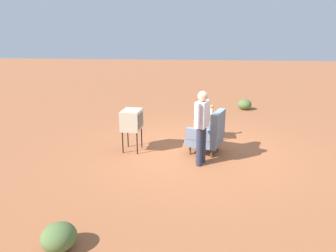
{
  "coord_description": "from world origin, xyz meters",
  "views": [
    {
      "loc": [
        7.12,
        0.09,
        2.73
      ],
      "look_at": [
        0.17,
        -0.76,
        0.65
      ],
      "focal_mm": 32.32,
      "sensor_mm": 36.0,
      "label": 1
    }
  ],
  "objects_px": {
    "armchair": "(209,133)",
    "soda_can_red": "(200,112)",
    "side_table": "(204,119)",
    "bottle_wine_green": "(196,111)",
    "person_standing": "(202,123)",
    "flower_vase": "(212,109)",
    "tv_on_stand": "(132,120)",
    "bottle_short_clear": "(203,112)",
    "soda_can_blue": "(198,113)"
  },
  "relations": [
    {
      "from": "tv_on_stand",
      "to": "person_standing",
      "type": "relative_size",
      "value": 0.63
    },
    {
      "from": "side_table",
      "to": "soda_can_red",
      "type": "height_order",
      "value": "soda_can_red"
    },
    {
      "from": "tv_on_stand",
      "to": "soda_can_red",
      "type": "distance_m",
      "value": 2.02
    },
    {
      "from": "bottle_wine_green",
      "to": "soda_can_blue",
      "type": "height_order",
      "value": "bottle_wine_green"
    },
    {
      "from": "tv_on_stand",
      "to": "bottle_short_clear",
      "type": "distance_m",
      "value": 2.05
    },
    {
      "from": "tv_on_stand",
      "to": "soda_can_red",
      "type": "relative_size",
      "value": 8.44
    },
    {
      "from": "tv_on_stand",
      "to": "soda_can_blue",
      "type": "distance_m",
      "value": 1.93
    },
    {
      "from": "side_table",
      "to": "bottle_wine_green",
      "type": "xyz_separation_m",
      "value": [
        0.15,
        -0.2,
        0.26
      ]
    },
    {
      "from": "armchair",
      "to": "soda_can_red",
      "type": "height_order",
      "value": "armchair"
    },
    {
      "from": "person_standing",
      "to": "bottle_wine_green",
      "type": "relative_size",
      "value": 5.12
    },
    {
      "from": "tv_on_stand",
      "to": "bottle_short_clear",
      "type": "xyz_separation_m",
      "value": [
        -1.11,
        1.72,
        -0.01
      ]
    },
    {
      "from": "person_standing",
      "to": "soda_can_red",
      "type": "bearing_deg",
      "value": -177.94
    },
    {
      "from": "armchair",
      "to": "soda_can_red",
      "type": "xyz_separation_m",
      "value": [
        -1.15,
        -0.23,
        0.23
      ]
    },
    {
      "from": "flower_vase",
      "to": "soda_can_blue",
      "type": "bearing_deg",
      "value": -70.48
    },
    {
      "from": "armchair",
      "to": "soda_can_red",
      "type": "relative_size",
      "value": 8.69
    },
    {
      "from": "armchair",
      "to": "soda_can_blue",
      "type": "bearing_deg",
      "value": -165.13
    },
    {
      "from": "soda_can_blue",
      "to": "tv_on_stand",
      "type": "bearing_deg",
      "value": -55.42
    },
    {
      "from": "bottle_short_clear",
      "to": "soda_can_blue",
      "type": "bearing_deg",
      "value": -81.82
    },
    {
      "from": "soda_can_blue",
      "to": "flower_vase",
      "type": "distance_m",
      "value": 0.39
    },
    {
      "from": "bottle_short_clear",
      "to": "flower_vase",
      "type": "height_order",
      "value": "flower_vase"
    },
    {
      "from": "soda_can_blue",
      "to": "side_table",
      "type": "bearing_deg",
      "value": 83.94
    },
    {
      "from": "armchair",
      "to": "soda_can_red",
      "type": "distance_m",
      "value": 1.19
    },
    {
      "from": "person_standing",
      "to": "flower_vase",
      "type": "relative_size",
      "value": 6.19
    },
    {
      "from": "soda_can_red",
      "to": "bottle_wine_green",
      "type": "distance_m",
      "value": 0.3
    },
    {
      "from": "side_table",
      "to": "bottle_wine_green",
      "type": "height_order",
      "value": "bottle_wine_green"
    },
    {
      "from": "person_standing",
      "to": "flower_vase",
      "type": "bearing_deg",
      "value": 172.28
    },
    {
      "from": "bottle_wine_green",
      "to": "bottle_short_clear",
      "type": "relative_size",
      "value": 1.6
    },
    {
      "from": "tv_on_stand",
      "to": "bottle_short_clear",
      "type": "height_order",
      "value": "tv_on_stand"
    },
    {
      "from": "bottle_wine_green",
      "to": "flower_vase",
      "type": "bearing_deg",
      "value": 124.75
    },
    {
      "from": "soda_can_blue",
      "to": "flower_vase",
      "type": "xyz_separation_m",
      "value": [
        -0.13,
        0.36,
        0.09
      ]
    },
    {
      "from": "armchair",
      "to": "person_standing",
      "type": "bearing_deg",
      "value": -13.57
    },
    {
      "from": "armchair",
      "to": "tv_on_stand",
      "type": "distance_m",
      "value": 1.89
    },
    {
      "from": "side_table",
      "to": "soda_can_blue",
      "type": "height_order",
      "value": "soda_can_blue"
    },
    {
      "from": "flower_vase",
      "to": "bottle_wine_green",
      "type": "bearing_deg",
      "value": -55.25
    },
    {
      "from": "bottle_wine_green",
      "to": "bottle_short_clear",
      "type": "bearing_deg",
      "value": 134.5
    },
    {
      "from": "armchair",
      "to": "bottle_short_clear",
      "type": "height_order",
      "value": "armchair"
    },
    {
      "from": "soda_can_blue",
      "to": "flower_vase",
      "type": "bearing_deg",
      "value": 109.52
    },
    {
      "from": "soda_can_red",
      "to": "bottle_short_clear",
      "type": "height_order",
      "value": "bottle_short_clear"
    },
    {
      "from": "armchair",
      "to": "soda_can_blue",
      "type": "relative_size",
      "value": 8.69
    },
    {
      "from": "bottle_short_clear",
      "to": "tv_on_stand",
      "type": "bearing_deg",
      "value": -57.02
    },
    {
      "from": "person_standing",
      "to": "soda_can_red",
      "type": "distance_m",
      "value": 1.85
    },
    {
      "from": "armchair",
      "to": "side_table",
      "type": "distance_m",
      "value": 1.04
    },
    {
      "from": "side_table",
      "to": "armchair",
      "type": "bearing_deg",
      "value": 7.14
    },
    {
      "from": "side_table",
      "to": "tv_on_stand",
      "type": "height_order",
      "value": "tv_on_stand"
    },
    {
      "from": "side_table",
      "to": "person_standing",
      "type": "bearing_deg",
      "value": -1.27
    },
    {
      "from": "armchair",
      "to": "side_table",
      "type": "height_order",
      "value": "armchair"
    },
    {
      "from": "soda_can_red",
      "to": "tv_on_stand",
      "type": "bearing_deg",
      "value": -53.75
    },
    {
      "from": "person_standing",
      "to": "soda_can_blue",
      "type": "bearing_deg",
      "value": -176.37
    },
    {
      "from": "tv_on_stand",
      "to": "bottle_short_clear",
      "type": "bearing_deg",
      "value": 122.98
    },
    {
      "from": "bottle_wine_green",
      "to": "flower_vase",
      "type": "relative_size",
      "value": 1.21
    }
  ]
}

